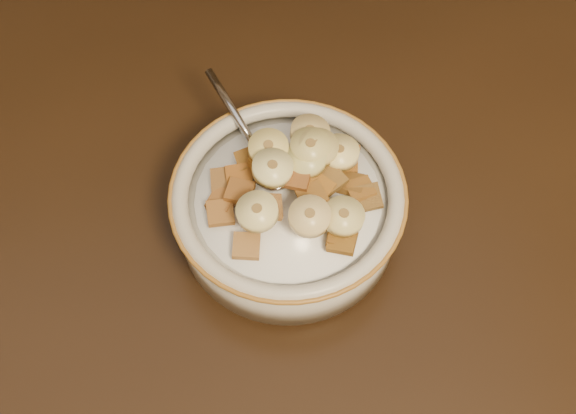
{
  "coord_description": "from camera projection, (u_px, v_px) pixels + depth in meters",
  "views": [
    {
      "loc": [
        0.25,
        -0.18,
        1.27
      ],
      "look_at": [
        0.27,
        0.11,
        0.78
      ],
      "focal_mm": 45.0,
      "sensor_mm": 36.0,
      "label": 1
    }
  ],
  "objects": [
    {
      "name": "banana_slice_8",
      "position": [
        310.0,
        133.0,
        0.56
      ],
      "size": [
        0.04,
        0.04,
        0.01
      ],
      "primitive_type": "cylinder",
      "rotation": [
        0.09,
        0.05,
        0.78
      ],
      "color": "#DDC586",
      "rests_on": "milk"
    },
    {
      "name": "banana_slice_7",
      "position": [
        257.0,
        212.0,
        0.52
      ],
      "size": [
        0.04,
        0.04,
        0.01
      ],
      "primitive_type": "cylinder",
      "rotation": [
        -0.09,
        0.04,
        2.47
      ],
      "color": "#FCE49E",
      "rests_on": "milk"
    },
    {
      "name": "spoon",
      "position": [
        270.0,
        170.0,
        0.57
      ],
      "size": [
        0.05,
        0.05,
        0.01
      ],
      "primitive_type": "ellipsoid",
      "rotation": [
        0.0,
        0.0,
        3.61
      ],
      "color": "#91929B",
      "rests_on": "cereal_bowl"
    },
    {
      "name": "banana_slice_6",
      "position": [
        307.0,
        159.0,
        0.54
      ],
      "size": [
        0.04,
        0.04,
        0.01
      ],
      "primitive_type": "cylinder",
      "rotation": [
        0.02,
        -0.14,
        0.17
      ],
      "color": "#DDD371",
      "rests_on": "milk"
    },
    {
      "name": "cereal_square_23",
      "position": [
        297.0,
        176.0,
        0.54
      ],
      "size": [
        0.03,
        0.03,
        0.01
      ],
      "primitive_type": "cube",
      "rotation": [
        -0.17,
        0.06,
        2.81
      ],
      "color": "brown",
      "rests_on": "milk"
    },
    {
      "name": "cereal_square_0",
      "position": [
        252.0,
        162.0,
        0.56
      ],
      "size": [
        0.02,
        0.02,
        0.01
      ],
      "primitive_type": "cube",
      "rotation": [
        -0.16,
        0.04,
        1.73
      ],
      "color": "#935C1C",
      "rests_on": "milk"
    },
    {
      "name": "cereal_square_18",
      "position": [
        220.0,
        213.0,
        0.54
      ],
      "size": [
        0.02,
        0.02,
        0.01
      ],
      "primitive_type": "cube",
      "rotation": [
        0.06,
        -0.1,
        1.66
      ],
      "color": "olive",
      "rests_on": "milk"
    },
    {
      "name": "cereal_square_13",
      "position": [
        318.0,
        188.0,
        0.54
      ],
      "size": [
        0.03,
        0.03,
        0.01
      ],
      "primitive_type": "cube",
      "rotation": [
        0.18,
        -0.0,
        0.9
      ],
      "color": "#965718",
      "rests_on": "milk"
    },
    {
      "name": "cereal_square_4",
      "position": [
        282.0,
        168.0,
        0.54
      ],
      "size": [
        0.02,
        0.02,
        0.01
      ],
      "primitive_type": "cube",
      "rotation": [
        -0.17,
        0.03,
        0.24
      ],
      "color": "#9C531E",
      "rests_on": "milk"
    },
    {
      "name": "banana_slice_2",
      "position": [
        318.0,
        148.0,
        0.55
      ],
      "size": [
        0.04,
        0.04,
        0.01
      ],
      "primitive_type": "cylinder",
      "rotation": [
        0.11,
        0.01,
        0.81
      ],
      "color": "#D1BF73",
      "rests_on": "milk"
    },
    {
      "name": "cereal_square_22",
      "position": [
        368.0,
        198.0,
        0.55
      ],
      "size": [
        0.02,
        0.02,
        0.01
      ],
      "primitive_type": "cube",
      "rotation": [
        0.2,
        -0.14,
        0.1
      ],
      "color": "brown",
      "rests_on": "milk"
    },
    {
      "name": "cereal_square_6",
      "position": [
        264.0,
        168.0,
        0.55
      ],
      "size": [
        0.03,
        0.03,
        0.01
      ],
      "primitive_type": "cube",
      "rotation": [
        0.2,
        0.03,
        1.87
      ],
      "color": "brown",
      "rests_on": "milk"
    },
    {
      "name": "cereal_square_15",
      "position": [
        239.0,
        177.0,
        0.56
      ],
      "size": [
        0.02,
        0.02,
        0.01
      ],
      "primitive_type": "cube",
      "rotation": [
        0.23,
        -0.1,
        0.05
      ],
      "color": "brown",
      "rests_on": "milk"
    },
    {
      "name": "cereal_square_14",
      "position": [
        240.0,
        192.0,
        0.55
      ],
      "size": [
        0.03,
        0.03,
        0.01
      ],
      "primitive_type": "cube",
      "rotation": [
        0.01,
        0.05,
        1.27
      ],
      "color": "brown",
      "rests_on": "milk"
    },
    {
      "name": "banana_slice_0",
      "position": [
        310.0,
        150.0,
        0.55
      ],
      "size": [
        0.03,
        0.03,
        0.01
      ],
      "primitive_type": "cylinder",
      "rotation": [
        -0.0,
        0.08,
        3.12
      ],
      "color": "#CCBA80",
      "rests_on": "milk"
    },
    {
      "name": "cereal_square_1",
      "position": [
        330.0,
        179.0,
        0.55
      ],
      "size": [
        0.03,
        0.03,
        0.01
      ],
      "primitive_type": "cube",
      "rotation": [
        0.1,
        -0.14,
        0.58
      ],
      "color": "brown",
      "rests_on": "milk"
    },
    {
      "name": "cereal_square_16",
      "position": [
        224.0,
        180.0,
        0.56
      ],
      "size": [
        0.02,
        0.02,
        0.01
      ],
      "primitive_type": "cube",
      "rotation": [
        0.13,
        -0.09,
        0.01
      ],
      "color": "brown",
      "rests_on": "milk"
    },
    {
      "name": "chair",
      "position": [
        166.0,
        89.0,
        1.01
      ],
      "size": [
        0.5,
        0.5,
        0.97
      ],
      "primitive_type": "cube",
      "rotation": [
        0.0,
        0.0,
        -0.19
      ],
      "color": "#3C2915",
      "rests_on": "floor"
    },
    {
      "name": "banana_slice_10",
      "position": [
        339.0,
        152.0,
        0.56
      ],
      "size": [
        0.03,
        0.03,
        0.01
      ],
      "primitive_type": "cylinder",
      "rotation": [
        0.06,
        -0.05,
        3.14
      ],
      "color": "#FFED91",
      "rests_on": "milk"
    },
    {
      "name": "cereal_square_20",
      "position": [
        222.0,
        200.0,
        0.55
      ],
      "size": [
        0.03,
        0.03,
        0.01
      ],
      "primitive_type": "cube",
      "rotation": [
        -0.22,
        0.02,
        1.09
      ],
      "color": "#94572B",
      "rests_on": "milk"
    },
    {
      "name": "cereal_square_7",
      "position": [
        345.0,
        154.0,
        0.57
      ],
      "size": [
        0.03,
        0.03,
        0.01
      ],
      "primitive_type": "cube",
      "rotation": [
        -0.08,
        -0.11,
        1.13
      ],
      "color": "brown",
      "rests_on": "milk"
    },
    {
      "name": "cereal_square_3",
      "position": [
        345.0,
        161.0,
        0.57
      ],
      "size": [
        0.02,
        0.02,
        0.01
      ],
      "primitive_type": "cube",
      "rotation": [
        -0.18,
        -0.07,
        3.05
      ],
      "color": "#8E561A",
      "rests_on": "milk"
    },
    {
      "name": "cereal_square_10",
      "position": [
        257.0,
        208.0,
        0.53
      ],
      "size": [
        0.02,
        0.02,
        0.01
      ],
      "primitive_type": "cube",
      "rotation": [
        0.1,
        0.02,
        1.7
      ],
      "color": "brown",
      "rests_on": "milk"
    },
    {
      "name": "cereal_square_12",
      "position": [
        246.0,
        246.0,
        0.53
      ],
      "size": [
        0.02,
        0.02,
        0.01
      ],
      "primitive_type": "cube",
      "rotation": [
        -0.06,
        -0.05,
        3.03
      ],
      "color": "olive",
      "rests_on": "milk"
    },
    {
      "name": "banana_slice_9",
      "position": [
        273.0,
        168.0,
        0.54
      ],
      "size": [
        0.03,
        0.03,
        0.01
      ],
      "primitive_type": "cylinder",
      "rotation": [
        0.0,
        -0.08,
        3.07
      ],
      "color": "#ECDB90",
      "rests_on": "milk"
    },
    {
      "name": "milk",
      "position": [
        288.0,
        199.0,
        0.56
      ],
      "size": [
        0.15,
        0.15,
        0.0
      ],
      "primitive_type": "cylinder",
      "color": "white",
      "rests_on": "cereal_bowl"
    },
    {
      "name": "cereal_bowl",
      "position": [
        288.0,
        213.0,
        0.58
      ],
      "size": [
        0.18,
        0.18,
        0.04
      ],
      "primitive_type": "cylinder",
      "color": "beige",
      "rests_on": "table"
    },
    {
      "name": "banana_slice_5",
      "position": [
        310.0,
        147.0,
        0.55
      ],
      "size": [
        0.04,
        0.04,
        0.01
      ],
      "primitive_type": "cylinder",
      "rotation": [
        0.02,
        0.0,
        0.49
      ],
      "color": "#C9BF70",
      "rests_on": "milk"
    },
    {
      "name": "cereal_square_17",
      "position": [
        352.0,
        184.0,
        0.56
      ],
      "size": [
        0.03,
        0.03,
        0.01
      ],
      "primitive_type": "cube",
      "rotation": [
        -0.13,
        0.17,
        1.13
      ],
      "color": "brown",
      "rests_on": "milk"
    },
    {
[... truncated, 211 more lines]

